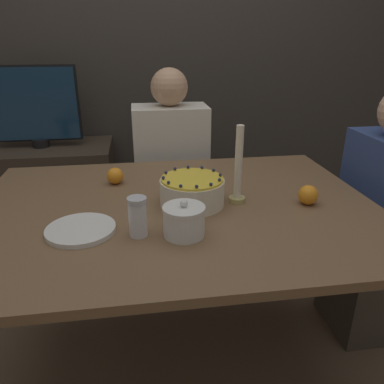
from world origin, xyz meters
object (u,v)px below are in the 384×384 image
object	(u,v)px
sugar_bowl	(185,221)
tv_monitor	(35,106)
sugar_shaker	(138,217)
candle	(238,172)
cake	(192,191)
person_woman_floral	(379,234)
person_man_blue_shirt	(172,191)

from	to	relation	value
sugar_bowl	tv_monitor	distance (m)	1.53
sugar_shaker	candle	size ratio (longest dim) A/B	0.44
sugar_bowl	candle	distance (m)	0.33
cake	sugar_bowl	world-z (taller)	sugar_bowl
sugar_bowl	person_woman_floral	size ratio (longest dim) A/B	0.11
person_man_blue_shirt	cake	bearing A→B (deg)	90.73
cake	sugar_bowl	distance (m)	0.24
person_man_blue_shirt	person_woman_floral	size ratio (longest dim) A/B	1.03
sugar_shaker	candle	bearing A→B (deg)	28.82
cake	tv_monitor	bearing A→B (deg)	124.93
candle	sugar_shaker	bearing A→B (deg)	-151.18
sugar_bowl	candle	world-z (taller)	candle
person_man_blue_shirt	person_woman_floral	distance (m)	1.09
sugar_bowl	sugar_shaker	distance (m)	0.14
candle	person_man_blue_shirt	xyz separation A→B (m)	(-0.18, 0.74, -0.37)
sugar_bowl	person_woman_floral	world-z (taller)	person_woman_floral
sugar_shaker	person_woman_floral	distance (m)	1.17
person_man_blue_shirt	tv_monitor	distance (m)	0.97
cake	sugar_shaker	distance (m)	0.29
person_man_blue_shirt	sugar_shaker	bearing A→B (deg)	78.63
sugar_bowl	person_man_blue_shirt	xyz separation A→B (m)	(0.05, 0.96, -0.30)
sugar_bowl	sugar_shaker	size ratio (longest dim) A/B	1.04
tv_monitor	person_woman_floral	bearing A→B (deg)	-31.28
tv_monitor	candle	bearing A→B (deg)	-49.77
sugar_shaker	person_man_blue_shirt	distance (m)	1.01
sugar_shaker	person_man_blue_shirt	bearing A→B (deg)	78.63
sugar_bowl	person_man_blue_shirt	distance (m)	1.01
candle	person_man_blue_shirt	size ratio (longest dim) A/B	0.24
cake	tv_monitor	size ratio (longest dim) A/B	0.46
sugar_bowl	tv_monitor	world-z (taller)	tv_monitor
sugar_shaker	candle	xyz separation A→B (m)	(0.37, 0.20, 0.05)
candle	person_woman_floral	world-z (taller)	person_woman_floral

